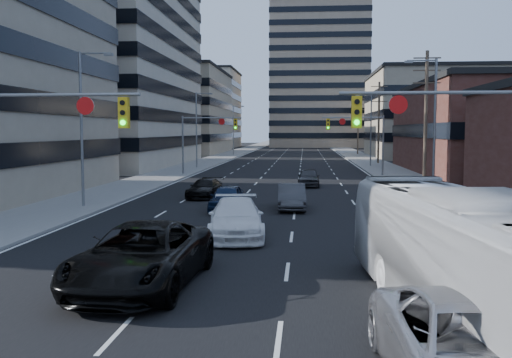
{
  "coord_description": "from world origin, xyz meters",
  "views": [
    {
      "loc": [
        2.34,
        -11.94,
        4.52
      ],
      "look_at": [
        0.01,
        15.19,
        2.2
      ],
      "focal_mm": 40.0,
      "sensor_mm": 36.0,
      "label": 1
    }
  ],
  "objects_px": {
    "black_pickup": "(142,256)",
    "silver_suv": "(477,353)",
    "sedan_blue": "(227,198)",
    "white_van": "(236,218)",
    "transit_bus": "(459,255)"
  },
  "relations": [
    {
      "from": "silver_suv",
      "to": "black_pickup",
      "type": "bearing_deg",
      "value": 137.33
    },
    {
      "from": "white_van",
      "to": "transit_bus",
      "type": "height_order",
      "value": "transit_bus"
    },
    {
      "from": "transit_bus",
      "to": "sedan_blue",
      "type": "height_order",
      "value": "transit_bus"
    },
    {
      "from": "black_pickup",
      "to": "sedan_blue",
      "type": "relative_size",
      "value": 1.53
    },
    {
      "from": "white_van",
      "to": "transit_bus",
      "type": "bearing_deg",
      "value": -63.97
    },
    {
      "from": "black_pickup",
      "to": "transit_bus",
      "type": "xyz_separation_m",
      "value": [
        8.33,
        -2.18,
        0.67
      ]
    },
    {
      "from": "silver_suv",
      "to": "sedan_blue",
      "type": "relative_size",
      "value": 1.42
    },
    {
      "from": "transit_bus",
      "to": "black_pickup",
      "type": "bearing_deg",
      "value": 158.78
    },
    {
      "from": "silver_suv",
      "to": "sedan_blue",
      "type": "bearing_deg",
      "value": 105.71
    },
    {
      "from": "black_pickup",
      "to": "white_van",
      "type": "xyz_separation_m",
      "value": [
        1.78,
        7.87,
        -0.1
      ]
    },
    {
      "from": "white_van",
      "to": "silver_suv",
      "type": "xyz_separation_m",
      "value": [
        5.75,
        -14.27,
        0.04
      ]
    },
    {
      "from": "white_van",
      "to": "sedan_blue",
      "type": "relative_size",
      "value": 1.3
    },
    {
      "from": "sedan_blue",
      "to": "silver_suv",
      "type": "bearing_deg",
      "value": -71.1
    },
    {
      "from": "black_pickup",
      "to": "sedan_blue",
      "type": "height_order",
      "value": "black_pickup"
    },
    {
      "from": "black_pickup",
      "to": "silver_suv",
      "type": "xyz_separation_m",
      "value": [
        7.53,
        -6.4,
        -0.07
      ]
    }
  ]
}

